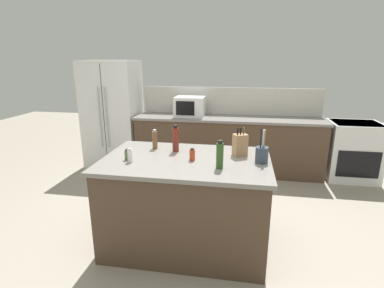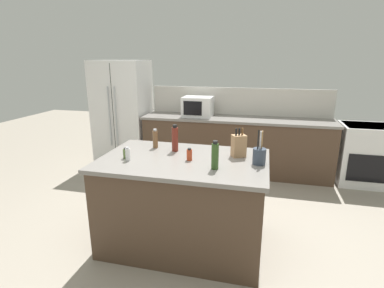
{
  "view_description": "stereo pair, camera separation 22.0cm",
  "coord_description": "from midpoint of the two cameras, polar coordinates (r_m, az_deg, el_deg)",
  "views": [
    {
      "loc": [
        0.52,
        -2.72,
        1.89
      ],
      "look_at": [
        0.0,
        0.35,
        0.99
      ],
      "focal_mm": 28.0,
      "sensor_mm": 36.0,
      "label": 1
    },
    {
      "loc": [
        0.74,
        -2.67,
        1.89
      ],
      "look_at": [
        0.0,
        0.35,
        0.99
      ],
      "focal_mm": 28.0,
      "sensor_mm": 36.0,
      "label": 2
    }
  ],
  "objects": [
    {
      "name": "ground_plane",
      "position": [
        3.35,
        0.48,
        -18.2
      ],
      "size": [
        14.0,
        14.0,
        0.0
      ],
      "primitive_type": "plane",
      "color": "gray"
    },
    {
      "name": "wall_backsplash",
      "position": [
        5.27,
        10.11,
        8.01
      ],
      "size": [
        3.08,
        0.03,
        0.46
      ],
      "primitive_type": "cube",
      "color": "beige",
      "rests_on": "back_counter_run"
    },
    {
      "name": "salt_shaker",
      "position": [
        2.9,
        -10.02,
        -1.95
      ],
      "size": [
        0.05,
        0.05,
        0.13
      ],
      "color": "silver",
      "rests_on": "kitchen_island"
    },
    {
      "name": "range_oven",
      "position": [
        5.35,
        31.07,
        -1.68
      ],
      "size": [
        0.76,
        0.65,
        0.92
      ],
      "color": "white",
      "rests_on": "ground_plane"
    },
    {
      "name": "utensil_crock",
      "position": [
        2.84,
        14.87,
        -2.18
      ],
      "size": [
        0.12,
        0.12,
        0.32
      ],
      "color": "#333D4C",
      "rests_on": "kitchen_island"
    },
    {
      "name": "olive_oil_bottle",
      "position": [
        2.64,
        6.79,
        -2.27
      ],
      "size": [
        0.06,
        0.06,
        0.26
      ],
      "color": "#2D4C1E",
      "rests_on": "kitchen_island"
    },
    {
      "name": "vinegar_bottle",
      "position": [
        3.12,
        -1.26,
        0.97
      ],
      "size": [
        0.07,
        0.07,
        0.28
      ],
      "color": "maroon",
      "rests_on": "kitchen_island"
    },
    {
      "name": "spice_jar_paprika",
      "position": [
        2.86,
        1.7,
        -2.06
      ],
      "size": [
        0.05,
        0.05,
        0.12
      ],
      "color": "#B73D1E",
      "rests_on": "kitchen_island"
    },
    {
      "name": "refrigerator",
      "position": [
        5.58,
        -11.93,
        5.8
      ],
      "size": [
        0.92,
        0.75,
        1.85
      ],
      "color": "white",
      "rests_on": "ground_plane"
    },
    {
      "name": "microwave",
      "position": [
        5.05,
        2.37,
        7.13
      ],
      "size": [
        0.49,
        0.39,
        0.33
      ],
      "color": "white",
      "rests_on": "back_counter_run"
    },
    {
      "name": "kitchen_island",
      "position": [
        3.11,
        0.5,
        -11.0
      ],
      "size": [
        1.63,
        1.05,
        0.94
      ],
      "color": "#4C3828",
      "rests_on": "ground_plane"
    },
    {
      "name": "spice_jar_oregano",
      "position": [
        2.97,
        -10.46,
        -1.81
      ],
      "size": [
        0.05,
        0.05,
        0.11
      ],
      "color": "#567038",
      "rests_on": "kitchen_island"
    },
    {
      "name": "pepper_grinder",
      "position": [
        3.26,
        -5.1,
        0.95
      ],
      "size": [
        0.06,
        0.06,
        0.21
      ],
      "color": "brown",
      "rests_on": "kitchen_island"
    },
    {
      "name": "knife_block",
      "position": [
        3.01,
        10.97,
        -0.32
      ],
      "size": [
        0.16,
        0.15,
        0.29
      ],
      "rotation": [
        0.0,
        0.0,
        0.5
      ],
      "color": "#A87C54",
      "rests_on": "kitchen_island"
    },
    {
      "name": "back_counter_run",
      "position": [
        5.11,
        9.48,
        -0.24
      ],
      "size": [
        3.12,
        0.66,
        0.94
      ],
      "color": "#4C3828",
      "rests_on": "ground_plane"
    }
  ]
}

